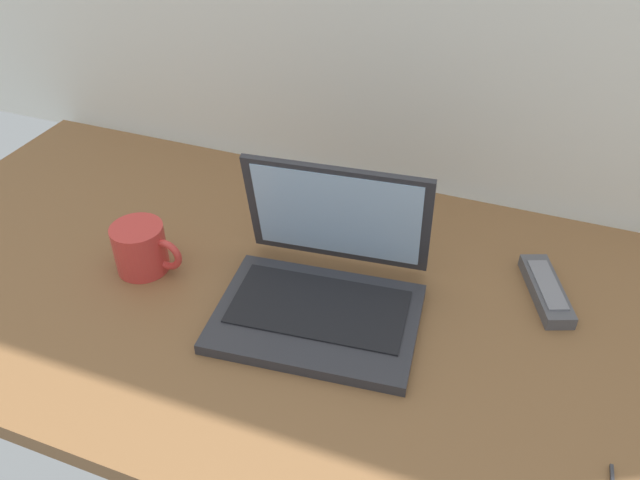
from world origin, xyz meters
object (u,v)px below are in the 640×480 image
object	(u,v)px
coffee_mug	(142,248)
remote_control_far	(546,290)
laptop	(324,281)
remote_control_near	(349,209)

from	to	relation	value
coffee_mug	remote_control_far	size ratio (longest dim) A/B	0.75
laptop	remote_control_far	xyz separation A→B (m)	(0.33, 0.15, -0.03)
laptop	remote_control_near	size ratio (longest dim) A/B	2.01
coffee_mug	remote_control_far	distance (m)	0.67
laptop	coffee_mug	size ratio (longest dim) A/B	2.67
coffee_mug	remote_control_far	bearing A→B (deg)	14.89
remote_control_near	remote_control_far	xyz separation A→B (m)	(0.37, -0.11, 0.00)
remote_control_far	laptop	bearing A→B (deg)	-156.13
coffee_mug	remote_control_far	world-z (taller)	coffee_mug
laptop	remote_control_far	bearing A→B (deg)	23.87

